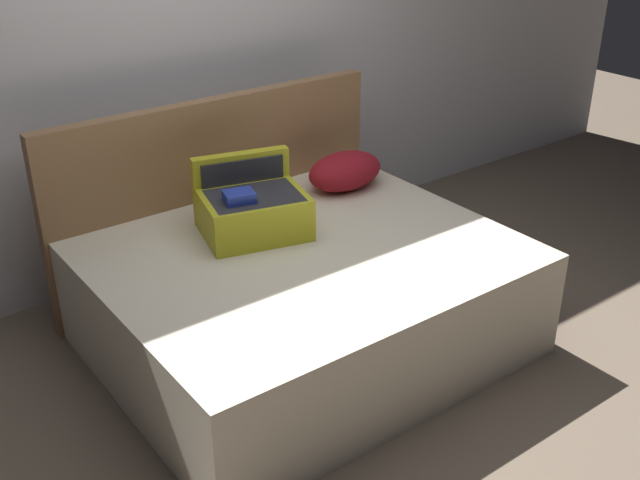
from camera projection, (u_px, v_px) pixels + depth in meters
ground_plane at (355, 383)px, 3.64m from camera, size 12.00×12.00×0.00m
back_wall at (172, 46)px, 4.23m from camera, size 8.00×0.10×2.60m
bed at (306, 299)px, 3.80m from camera, size 1.94×1.60×0.55m
headboard at (218, 194)px, 4.28m from camera, size 1.98×0.08×1.10m
hard_case_large at (252, 209)px, 3.79m from camera, size 0.59×0.53×0.36m
pillow_near_headboard at (345, 171)px, 4.31m from camera, size 0.47×0.31×0.21m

